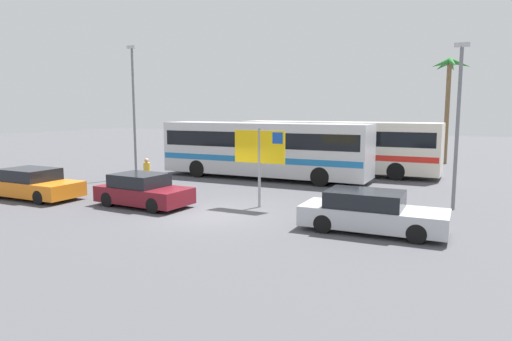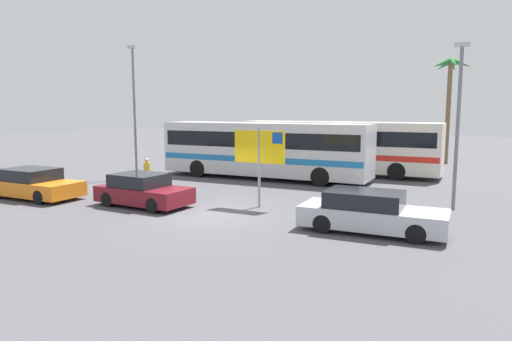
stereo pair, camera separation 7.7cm
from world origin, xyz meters
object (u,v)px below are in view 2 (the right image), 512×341
car_silver (370,212)px  car_maroon (143,191)px  pedestrian_by_bus (147,172)px  bus_front_coach (264,147)px  ferry_sign (260,150)px  bus_rear_coach (338,145)px  car_orange (34,184)px

car_silver → car_maroon: size_ratio=1.15×
pedestrian_by_bus → bus_front_coach: bearing=-38.7°
ferry_sign → car_silver: 5.42m
bus_rear_coach → car_silver: bearing=-69.3°
ferry_sign → car_maroon: ferry_sign is taller
bus_rear_coach → pedestrian_by_bus: bearing=-122.5°
pedestrian_by_bus → ferry_sign: bearing=-108.4°
car_maroon → pedestrian_by_bus: size_ratio=2.48×
bus_front_coach → car_maroon: size_ratio=2.99×
car_maroon → car_orange: size_ratio=0.91×
bus_front_coach → ferry_sign: (3.15, -7.07, 0.54)m
bus_front_coach → car_maroon: 9.12m
car_silver → car_orange: same height
car_silver → pedestrian_by_bus: (-11.22, 2.64, 0.31)m
bus_front_coach → bus_rear_coach: same height
car_maroon → car_orange: 5.54m
car_silver → pedestrian_by_bus: 11.53m
bus_rear_coach → car_orange: bearing=-126.1°
car_maroon → car_orange: same height
bus_front_coach → ferry_sign: ferry_sign is taller
car_orange → pedestrian_by_bus: bearing=45.8°
bus_rear_coach → ferry_sign: bearing=-90.1°
bus_front_coach → pedestrian_by_bus: bearing=-117.5°
car_orange → pedestrian_by_bus: (3.50, 3.52, 0.31)m
car_orange → car_maroon: bearing=9.1°
ferry_sign → pedestrian_by_bus: (-6.41, 0.81, -1.38)m
bus_rear_coach → pedestrian_by_bus: size_ratio=7.43×
bus_rear_coach → ferry_sign: size_ratio=3.76×
bus_rear_coach → ferry_sign: ferry_sign is taller
car_orange → pedestrian_by_bus: 4.97m
bus_rear_coach → car_orange: size_ratio=2.71×
ferry_sign → car_silver: (4.81, -1.83, -1.69)m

